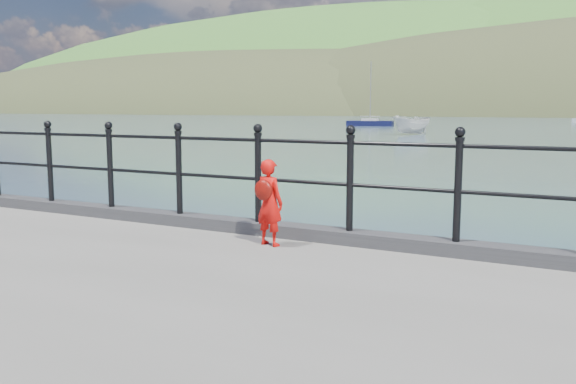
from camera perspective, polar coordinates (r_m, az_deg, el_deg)
The scene contains 6 objects.
ground at distance 7.65m, azimuth 1.81°, elevation -11.46°, with size 600.00×600.00×0.00m, color #2D4251.
kerb at distance 7.23m, azimuth 1.33°, elevation -3.76°, with size 60.00×0.30×0.15m, color #28282B.
railing at distance 7.12m, azimuth 1.34°, elevation 2.15°, with size 18.11×0.11×1.20m.
child at distance 6.79m, azimuth -1.79°, elevation -0.92°, with size 0.39×0.33×0.97m.
launch_white at distance 57.65m, azimuth 11.50°, elevation 6.16°, with size 1.72×4.58×1.77m, color silver.
sailboat_left at distance 82.78m, azimuth 7.67°, elevation 6.37°, with size 6.34×2.76×8.70m.
Camera 1 is at (3.14, -6.50, 2.55)m, focal length 38.00 mm.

